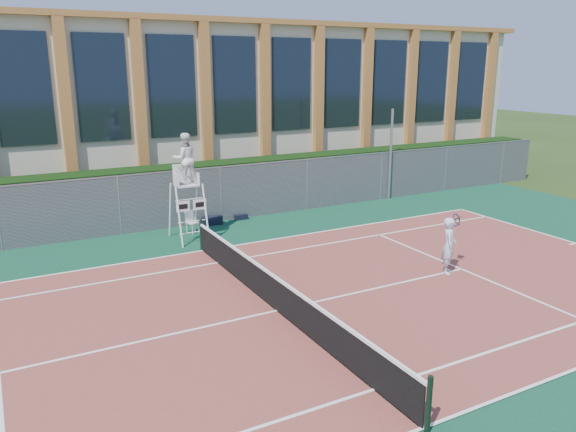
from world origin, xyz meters
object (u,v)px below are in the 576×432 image
steel_pole (391,155)px  tennis_player (449,245)px  umpire_chair (185,162)px  plastic_chair (191,220)px

steel_pole → tennis_player: (-4.61, -8.70, -1.21)m
tennis_player → steel_pole: bearing=62.1°
umpire_chair → tennis_player: bearing=-50.6°
tennis_player → plastic_chair: bearing=124.9°
umpire_chair → tennis_player: (5.79, -7.05, -1.95)m
plastic_chair → umpire_chair: bearing=-116.3°
umpire_chair → plastic_chair: umpire_chair is taller
steel_pole → plastic_chair: (-10.04, -0.93, -1.61)m
plastic_chair → steel_pole: bearing=5.3°
plastic_chair → tennis_player: tennis_player is taller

